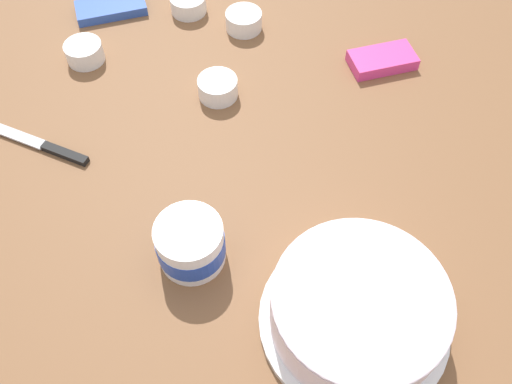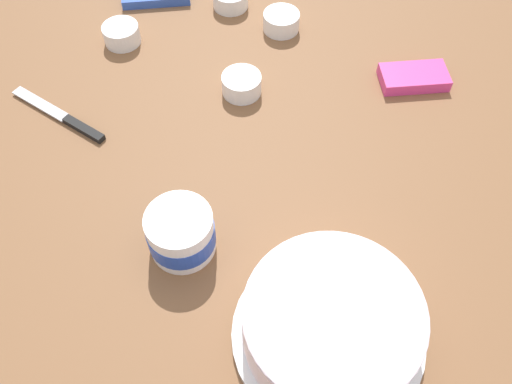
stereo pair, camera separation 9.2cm
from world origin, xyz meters
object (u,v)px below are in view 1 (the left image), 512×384
object	(u,v)px
frosted_cake	(358,309)
spreading_knife	(43,145)
sprinkle_bowl_orange	(218,87)
frosting_tub	(190,243)
sprinkle_bowl_yellow	(244,20)
candy_box_lower	(111,8)
candy_box_upper	(382,60)
sprinkle_bowl_pink	(188,4)
sprinkle_bowl_rainbow	(84,51)

from	to	relation	value
frosted_cake	spreading_knife	world-z (taller)	frosted_cake
sprinkle_bowl_orange	frosting_tub	bearing A→B (deg)	-82.66
sprinkle_bowl_yellow	candy_box_lower	size ratio (longest dim) A/B	0.51
frosting_tub	candy_box_upper	xyz separation A→B (m)	(0.27, 0.52, -0.03)
sprinkle_bowl_yellow	candy_box_upper	bearing A→B (deg)	-10.45
frosting_tub	sprinkle_bowl_orange	world-z (taller)	frosting_tub
frosted_cake	sprinkle_bowl_pink	bearing A→B (deg)	123.56
frosted_cake	sprinkle_bowl_yellow	size ratio (longest dim) A/B	3.59
sprinkle_bowl_pink	sprinkle_bowl_yellow	size ratio (longest dim) A/B	1.01
frosted_cake	candy_box_lower	distance (m)	0.89
sprinkle_bowl_rainbow	frosted_cake	bearing A→B (deg)	-37.38
frosted_cake	candy_box_upper	xyz separation A→B (m)	(0.00, 0.58, -0.04)
frosting_tub	sprinkle_bowl_yellow	distance (m)	0.58
sprinkle_bowl_yellow	sprinkle_bowl_orange	bearing A→B (deg)	-91.71
sprinkle_bowl_rainbow	sprinkle_bowl_pink	bearing A→B (deg)	49.76
sprinkle_bowl_yellow	candy_box_lower	distance (m)	0.31
frosted_cake	candy_box_lower	world-z (taller)	frosted_cake
spreading_knife	sprinkle_bowl_yellow	distance (m)	0.51
frosting_tub	sprinkle_bowl_yellow	xyz separation A→B (m)	(-0.04, 0.58, -0.02)
frosted_cake	sprinkle_bowl_rainbow	xyz separation A→B (m)	(-0.62, 0.47, -0.03)
frosting_tub	sprinkle_bowl_rainbow	distance (m)	0.54
candy_box_upper	sprinkle_bowl_rainbow	bearing A→B (deg)	163.02
spreading_knife	sprinkle_bowl_yellow	size ratio (longest dim) A/B	2.92
frosted_cake	candy_box_upper	size ratio (longest dim) A/B	2.12
sprinkle_bowl_rainbow	candy_box_upper	distance (m)	0.63
sprinkle_bowl_orange	candy_box_upper	world-z (taller)	sprinkle_bowl_orange
frosting_tub	sprinkle_bowl_pink	bearing A→B (deg)	106.15
sprinkle_bowl_yellow	frosting_tub	bearing A→B (deg)	-85.98
spreading_knife	sprinkle_bowl_pink	world-z (taller)	sprinkle_bowl_pink
frosted_cake	sprinkle_bowl_yellow	xyz separation A→B (m)	(-0.31, 0.64, -0.03)
sprinkle_bowl_orange	candy_box_upper	bearing A→B (deg)	26.26
candy_box_lower	sprinkle_bowl_yellow	bearing A→B (deg)	-27.45
sprinkle_bowl_orange	sprinkle_bowl_yellow	xyz separation A→B (m)	(0.01, 0.21, 0.00)
frosted_cake	sprinkle_bowl_orange	world-z (taller)	frosted_cake
sprinkle_bowl_yellow	candy_box_lower	bearing A→B (deg)	-179.11
frosting_tub	sprinkle_bowl_pink	world-z (taller)	frosting_tub
frosting_tub	sprinkle_bowl_pink	size ratio (longest dim) A/B	1.36
frosting_tub	spreading_knife	bearing A→B (deg)	153.62
spreading_knife	candy_box_lower	world-z (taller)	candy_box_lower
sprinkle_bowl_pink	candy_box_upper	xyz separation A→B (m)	(0.45, -0.09, -0.01)
sprinkle_bowl_pink	frosting_tub	bearing A→B (deg)	-73.85
frosted_cake	sprinkle_bowl_rainbow	distance (m)	0.78
frosting_tub	spreading_knife	distance (m)	0.38
candy_box_lower	sprinkle_bowl_orange	bearing A→B (deg)	-62.84
sprinkle_bowl_orange	candy_box_lower	distance (m)	0.37
frosted_cake	sprinkle_bowl_orange	distance (m)	0.53
sprinkle_bowl_rainbow	candy_box_upper	xyz separation A→B (m)	(0.62, 0.11, -0.01)
spreading_knife	candy_box_lower	size ratio (longest dim) A/B	1.50
sprinkle_bowl_orange	sprinkle_bowl_pink	size ratio (longest dim) A/B	0.98
sprinkle_bowl_pink	sprinkle_bowl_yellow	bearing A→B (deg)	-13.57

